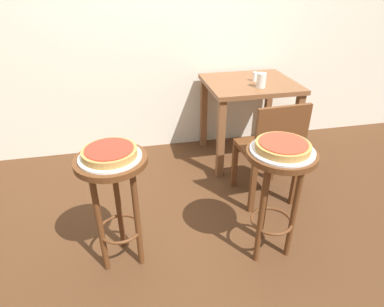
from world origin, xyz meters
name	(u,v)px	position (x,y,z in m)	size (l,w,h in m)	color
ground_plane	(204,253)	(0.00, 0.00, 0.00)	(6.00, 6.00, 0.00)	#4C2D19
stool_foreground	(278,180)	(0.42, -0.06, 0.56)	(0.40, 0.40, 0.76)	#5B3319
serving_plate_foreground	(282,150)	(0.42, -0.06, 0.76)	(0.36, 0.36, 0.01)	silver
pizza_foreground	(283,146)	(0.42, -0.06, 0.79)	(0.31, 0.31, 0.05)	#B78442
stool_middle	(115,188)	(-0.52, 0.07, 0.56)	(0.40, 0.40, 0.76)	#5B3319
serving_plate_middle	(110,157)	(-0.52, 0.07, 0.76)	(0.34, 0.34, 0.01)	white
pizza_middle	(110,152)	(-0.52, 0.07, 0.79)	(0.30, 0.30, 0.05)	#B78442
dining_table	(249,96)	(0.72, 1.19, 0.63)	(0.80, 0.71, 0.77)	brown
cup_near_edge	(261,80)	(0.74, 1.02, 0.83)	(0.08, 0.08, 0.12)	silver
condiment_shaker	(255,77)	(0.76, 1.20, 0.81)	(0.04, 0.04, 0.08)	white
wooden_chair	(271,149)	(0.63, 0.47, 0.47)	(0.42, 0.42, 0.85)	#5B3319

